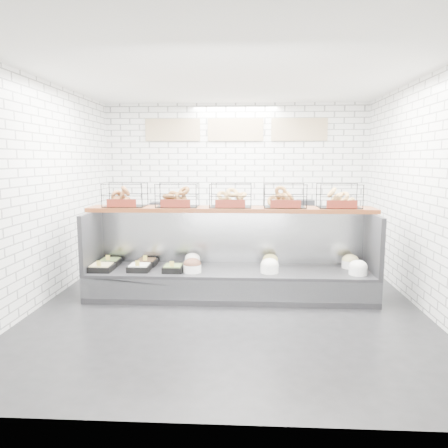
{
  "coord_description": "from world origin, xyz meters",
  "views": [
    {
      "loc": [
        0.25,
        -5.71,
        1.93
      ],
      "look_at": [
        -0.09,
        0.45,
        1.02
      ],
      "focal_mm": 35.0,
      "sensor_mm": 36.0,
      "label": 1
    }
  ],
  "objects": [
    {
      "name": "prep_counter",
      "position": [
        -0.01,
        2.43,
        0.47
      ],
      "size": [
        4.0,
        0.6,
        1.2
      ],
      "color": "#93969B",
      "rests_on": "ground"
    },
    {
      "name": "room_shell",
      "position": [
        0.0,
        0.6,
        2.06
      ],
      "size": [
        5.02,
        5.51,
        3.01
      ],
      "color": "white",
      "rests_on": "ground"
    },
    {
      "name": "ground",
      "position": [
        0.0,
        0.0,
        0.0
      ],
      "size": [
        5.5,
        5.5,
        0.0
      ],
      "primitive_type": "plane",
      "color": "black",
      "rests_on": "ground"
    },
    {
      "name": "display_case",
      "position": [
        -0.0,
        0.34,
        0.32
      ],
      "size": [
        4.0,
        0.9,
        1.2
      ],
      "color": "black",
      "rests_on": "ground"
    },
    {
      "name": "bagel_shelf",
      "position": [
        -0.0,
        0.52,
        1.38
      ],
      "size": [
        4.1,
        0.5,
        0.4
      ],
      "color": "#532511",
      "rests_on": "display_case"
    }
  ]
}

